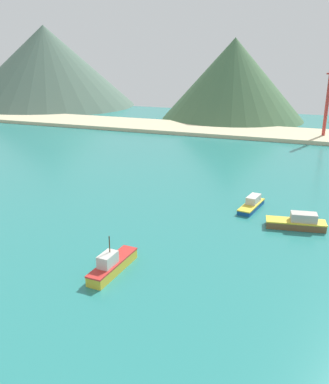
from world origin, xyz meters
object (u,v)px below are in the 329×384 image
fishing_boat_8 (298,222)px  radio_tower (328,99)px  fishing_boat_4 (112,265)px  fishing_boat_2 (252,204)px

fishing_boat_8 → radio_tower: bearing=87.7°
radio_tower → fishing_boat_4: bearing=-103.8°
fishing_boat_2 → fishing_boat_4: bearing=-114.2°
fishing_boat_2 → radio_tower: (11.57, 71.70, 11.97)m
fishing_boat_4 → fishing_boat_8: 31.79m
fishing_boat_4 → radio_tower: bearing=76.2°
fishing_boat_4 → radio_tower: radio_tower is taller
fishing_boat_2 → fishing_boat_4: 32.40m
fishing_boat_2 → radio_tower: radio_tower is taller
fishing_boat_4 → fishing_boat_8: size_ratio=0.99×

